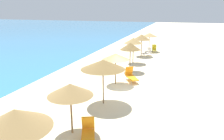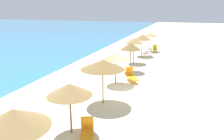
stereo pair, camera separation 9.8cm
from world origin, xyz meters
TOP-DOWN VIEW (x-y plane):
  - ground_plane at (0.00, 0.00)m, footprint 160.00×160.00m
  - beach_umbrella_2 at (-9.71, 1.06)m, footprint 2.24×2.24m
  - beach_umbrella_3 at (-6.09, 1.13)m, footprint 2.12×2.12m
  - beach_umbrella_4 at (-2.38, 0.88)m, footprint 2.70×2.70m
  - beach_umbrella_5 at (1.46, 1.24)m, footprint 2.11×2.11m
  - beach_umbrella_6 at (5.33, 1.00)m, footprint 1.92×1.92m
  - beach_umbrella_7 at (8.71, 1.45)m, footprint 1.98×1.98m
  - beach_umbrella_8 at (12.57, 1.28)m, footprint 2.11×2.11m
  - beach_umbrella_9 at (15.99, 0.84)m, footprint 2.12×2.12m
  - lounge_chair_0 at (12.98, 0.62)m, footprint 1.62×1.22m
  - lounge_chair_1 at (-6.50, 0.12)m, footprint 1.62×1.10m
  - lounge_chair_2 at (16.06, 0.13)m, footprint 1.41×0.77m
  - lounge_chair_3 at (2.48, 0.23)m, footprint 1.77×1.43m

SIDE VIEW (x-z plane):
  - ground_plane at x=0.00m, z-range 0.00..0.00m
  - lounge_chair_2 at x=16.06m, z-range -0.08..0.82m
  - lounge_chair_1 at x=-6.50m, z-range -0.11..0.91m
  - lounge_chair_0 at x=12.98m, z-range -0.10..0.94m
  - lounge_chair_3 at x=2.48m, z-range -0.10..1.02m
  - beach_umbrella_5 at x=1.46m, z-range 0.96..3.39m
  - beach_umbrella_3 at x=-6.09m, z-range 0.95..3.43m
  - beach_umbrella_9 at x=15.99m, z-range 1.00..3.51m
  - beach_umbrella_8 at x=12.57m, z-range 0.99..3.66m
  - beach_umbrella_6 at x=5.33m, z-range 1.02..3.73m
  - beach_umbrella_7 at x=8.71m, z-range 1.05..3.77m
  - beach_umbrella_4 at x=-2.38m, z-range 1.10..3.90m
  - beach_umbrella_2 at x=-9.71m, z-range 1.11..3.98m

